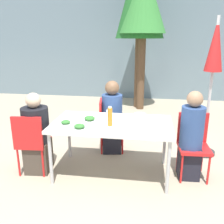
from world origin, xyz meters
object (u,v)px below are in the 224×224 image
object	(u,v)px
person_right	(191,138)
drinking_cup	(109,113)
salad_bowl	(140,115)
chair_far	(107,121)
tree_behind_right	(143,1)
person_left	(37,136)
bottle	(110,117)
closed_umbrella	(214,59)
chair_left	(31,140)
chair_right	(193,140)
person_far	(112,119)

from	to	relation	value
person_right	drinking_cup	bearing A→B (deg)	-15.24
drinking_cup	salad_bowl	world-z (taller)	drinking_cup
chair_far	tree_behind_right	xyz separation A→B (m)	(0.45, 2.64, 2.16)
person_left	chair_far	distance (m)	1.19
person_right	chair_far	world-z (taller)	person_right
person_right	tree_behind_right	size ratio (longest dim) A/B	0.34
person_left	bottle	bearing A→B (deg)	-6.43
chair_far	salad_bowl	size ratio (longest dim) A/B	5.23
closed_umbrella	chair_left	bearing A→B (deg)	-158.38
chair_left	person_right	bearing A→B (deg)	1.24
person_left	chair_right	world-z (taller)	person_left
chair_right	closed_umbrella	size ratio (longest dim) A/B	0.41
closed_umbrella	bottle	bearing A→B (deg)	-146.42
chair_left	drinking_cup	size ratio (longest dim) A/B	10.35
chair_far	person_far	bearing A→B (deg)	58.05
chair_left	person_far	size ratio (longest dim) A/B	0.73
chair_right	salad_bowl	bearing A→B (deg)	-16.96
chair_far	bottle	bearing A→B (deg)	3.59
closed_umbrella	tree_behind_right	distance (m)	3.02
chair_far	drinking_cup	bearing A→B (deg)	4.96
person_left	tree_behind_right	distance (m)	4.27
chair_left	salad_bowl	distance (m)	1.55
chair_far	bottle	distance (m)	0.95
salad_bowl	person_far	bearing A→B (deg)	140.46
closed_umbrella	salad_bowl	world-z (taller)	closed_umbrella
person_far	tree_behind_right	bearing A→B (deg)	164.04
chair_left	chair_right	world-z (taller)	same
person_right	salad_bowl	xyz separation A→B (m)	(-0.69, 0.27, 0.19)
tree_behind_right	drinking_cup	bearing A→B (deg)	-96.41
tree_behind_right	closed_umbrella	bearing A→B (deg)	-65.87
drinking_cup	person_right	bearing A→B (deg)	-12.52
chair_left	tree_behind_right	xyz separation A→B (m)	(1.35, 3.55, 2.16)
person_far	salad_bowl	bearing A→B (deg)	42.18
salad_bowl	tree_behind_right	distance (m)	3.60
chair_left	chair_right	xyz separation A→B (m)	(2.18, 0.30, 0.00)
chair_far	drinking_cup	distance (m)	0.53
chair_far	drinking_cup	xyz separation A→B (m)	(0.10, -0.43, 0.28)
person_left	chair_right	bearing A→B (deg)	1.19
chair_left	chair_far	world-z (taller)	same
person_right	closed_umbrella	distance (m)	1.28
person_left	person_far	world-z (taller)	person_far
person_right	tree_behind_right	xyz separation A→B (m)	(-0.79, 3.33, 2.09)
chair_far	tree_behind_right	bearing A→B (deg)	162.10
person_left	person_right	bearing A→B (deg)	-0.92
drinking_cup	person_left	bearing A→B (deg)	-158.18
person_right	person_far	distance (m)	1.32
person_left	closed_umbrella	world-z (taller)	closed_umbrella
drinking_cup	tree_behind_right	distance (m)	3.62
person_far	closed_umbrella	world-z (taller)	closed_umbrella
chair_left	person_left	xyz separation A→B (m)	(0.04, 0.08, 0.02)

